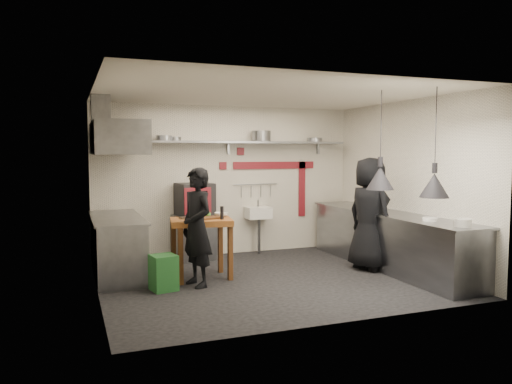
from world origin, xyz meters
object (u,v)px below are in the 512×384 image
object	(u,v)px
combi_oven	(195,199)
oven_stand	(194,237)
green_bin	(164,273)
prep_table	(201,249)
chef_right	(370,214)
chef_left	(197,227)

from	to	relation	value
combi_oven	oven_stand	bearing A→B (deg)	172.68
combi_oven	green_bin	world-z (taller)	combi_oven
prep_table	chef_right	bearing A→B (deg)	1.04
chef_left	chef_right	world-z (taller)	chef_right
green_bin	prep_table	xyz separation A→B (m)	(0.67, 0.46, 0.21)
combi_oven	prep_table	distance (m)	1.53
chef_left	oven_stand	bearing A→B (deg)	151.30
chef_left	prep_table	bearing A→B (deg)	141.18
oven_stand	chef_right	world-z (taller)	chef_right
combi_oven	prep_table	bearing A→B (deg)	-106.54
oven_stand	green_bin	bearing A→B (deg)	-122.54
oven_stand	combi_oven	size ratio (longest dim) A/B	1.33
green_bin	prep_table	distance (m)	0.84
green_bin	chef_left	distance (m)	0.79
green_bin	prep_table	world-z (taller)	prep_table
combi_oven	prep_table	world-z (taller)	combi_oven
oven_stand	chef_right	bearing A→B (deg)	-42.00
prep_table	combi_oven	bearing A→B (deg)	89.60
green_bin	combi_oven	bearing A→B (deg)	63.81
prep_table	green_bin	bearing A→B (deg)	-135.86
oven_stand	chef_left	xyz separation A→B (m)	(-0.39, -1.78, 0.46)
prep_table	chef_left	distance (m)	0.59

